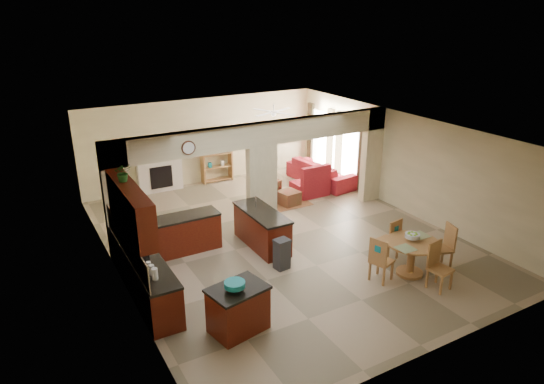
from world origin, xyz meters
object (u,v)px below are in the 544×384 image
dining_table (412,253)px  armchair (265,190)px  sofa (321,172)px  kitchen_island (238,309)px

dining_table → armchair: 5.40m
dining_table → sofa: bearing=73.7°
kitchen_island → sofa: 8.25m
sofa → armchair: bearing=95.2°
kitchen_island → dining_table: bearing=-12.2°
kitchen_island → sofa: bearing=33.4°
dining_table → sofa: (1.72, 5.87, -0.15)m
kitchen_island → sofa: (5.86, 5.80, -0.07)m
kitchen_island → armchair: 6.30m
armchair → dining_table: bearing=77.3°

